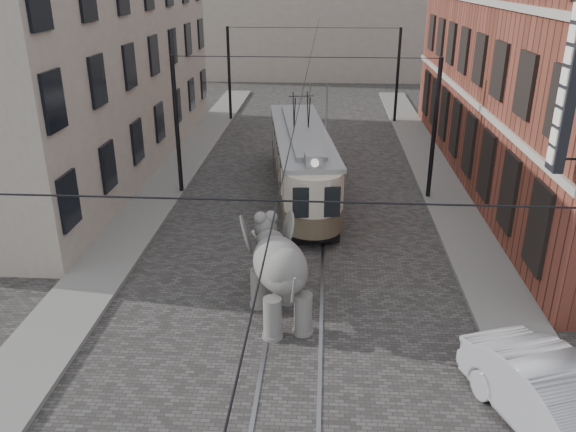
{
  "coord_description": "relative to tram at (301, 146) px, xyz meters",
  "views": [
    {
      "loc": [
        0.7,
        -17.89,
        9.0
      ],
      "look_at": [
        -0.38,
        -1.33,
        2.1
      ],
      "focal_mm": 36.27,
      "sensor_mm": 36.0,
      "label": 1
    }
  ],
  "objects": [
    {
      "name": "tram",
      "position": [
        0.0,
        0.0,
        0.0
      ],
      "size": [
        3.7,
        11.18,
        4.36
      ],
      "primitive_type": null,
      "rotation": [
        0.0,
        0.0,
        0.13
      ],
      "color": "#C1B29C",
      "rests_on": "ground"
    },
    {
      "name": "ground",
      "position": [
        0.33,
        -6.41,
        -2.18
      ],
      "size": [
        120.0,
        120.0,
        0.0
      ],
      "primitive_type": "plane",
      "color": "#494643"
    },
    {
      "name": "catenary",
      "position": [
        0.13,
        -1.41,
        0.82
      ],
      "size": [
        11.0,
        30.2,
        6.0
      ],
      "primitive_type": null,
      "color": "black",
      "rests_on": "ground"
    },
    {
      "name": "parked_car",
      "position": [
        5.97,
        -14.43,
        -1.37
      ],
      "size": [
        3.35,
        5.17,
        1.61
      ],
      "primitive_type": "imported",
      "rotation": [
        0.0,
        0.0,
        0.37
      ],
      "color": "#A4A3A8",
      "rests_on": "ground"
    },
    {
      "name": "tram_rails",
      "position": [
        0.33,
        -6.41,
        -2.17
      ],
      "size": [
        1.54,
        80.0,
        0.02
      ],
      "primitive_type": null,
      "color": "slate",
      "rests_on": "ground"
    },
    {
      "name": "brick_building",
      "position": [
        11.33,
        2.59,
        3.82
      ],
      "size": [
        8.0,
        26.0,
        12.0
      ],
      "primitive_type": "cube",
      "color": "brown",
      "rests_on": "ground"
    },
    {
      "name": "sidewalk_left",
      "position": [
        -6.17,
        -6.41,
        -2.1
      ],
      "size": [
        2.0,
        60.0,
        0.15
      ],
      "primitive_type": "cube",
      "color": "slate",
      "rests_on": "ground"
    },
    {
      "name": "stucco_building",
      "position": [
        -10.67,
        3.59,
        2.82
      ],
      "size": [
        7.0,
        24.0,
        10.0
      ],
      "primitive_type": "cube",
      "color": "gray",
      "rests_on": "ground"
    },
    {
      "name": "sidewalk_right",
      "position": [
        6.33,
        -6.41,
        -2.1
      ],
      "size": [
        2.0,
        60.0,
        0.15
      ],
      "primitive_type": "cube",
      "color": "slate",
      "rests_on": "ground"
    },
    {
      "name": "elephant",
      "position": [
        -0.11,
        -10.27,
        -0.86
      ],
      "size": [
        3.64,
        4.85,
        2.64
      ],
      "primitive_type": null,
      "rotation": [
        0.0,
        0.0,
        0.33
      ],
      "color": "slate",
      "rests_on": "ground"
    }
  ]
}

